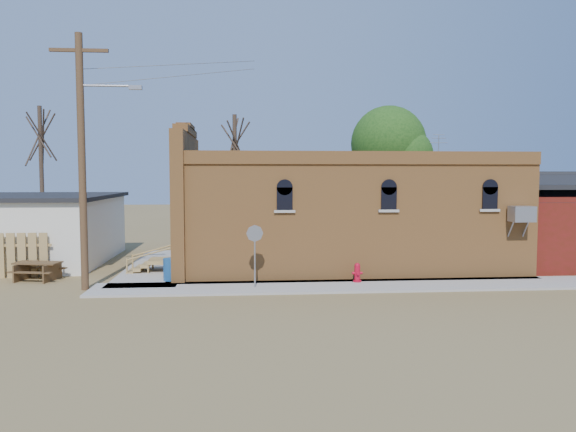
{
  "coord_description": "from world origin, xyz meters",
  "views": [
    {
      "loc": [
        -2.59,
        -19.09,
        4.09
      ],
      "look_at": [
        -0.71,
        3.93,
        2.4
      ],
      "focal_mm": 35.0,
      "sensor_mm": 36.0,
      "label": 1
    }
  ],
  "objects": [
    {
      "name": "tree_leafy",
      "position": [
        6.0,
        13.5,
        5.93
      ],
      "size": [
        4.4,
        4.4,
        8.15
      ],
      "color": "#483729",
      "rests_on": "ground"
    },
    {
      "name": "ground",
      "position": [
        0.0,
        0.0,
        0.0
      ],
      "size": [
        120.0,
        120.0,
        0.0
      ],
      "primitive_type": "plane",
      "color": "brown",
      "rests_on": "ground"
    },
    {
      "name": "red_shed",
      "position": [
        11.5,
        5.5,
        2.27
      ],
      "size": [
        5.4,
        6.4,
        4.3
      ],
      "color": "#501A0D",
      "rests_on": "ground"
    },
    {
      "name": "brick_bar",
      "position": [
        1.64,
        5.49,
        2.34
      ],
      "size": [
        16.4,
        7.97,
        6.3
      ],
      "color": "#C57C3C",
      "rests_on": "ground"
    },
    {
      "name": "utility_pole",
      "position": [
        -8.14,
        1.2,
        4.77
      ],
      "size": [
        3.12,
        0.26,
        9.0
      ],
      "color": "#4A391D",
      "rests_on": "ground"
    },
    {
      "name": "sidewalk_south",
      "position": [
        1.5,
        0.9,
        0.04
      ],
      "size": [
        19.0,
        2.2,
        0.08
      ],
      "primitive_type": "cube",
      "color": "#9E9991",
      "rests_on": "ground"
    },
    {
      "name": "sidewalk_west",
      "position": [
        -6.3,
        6.0,
        0.04
      ],
      "size": [
        2.6,
        10.0,
        0.08
      ],
      "primitive_type": "cube",
      "color": "#9E9991",
      "rests_on": "ground"
    },
    {
      "name": "tree_bare_far",
      "position": [
        -14.0,
        14.0,
        6.36
      ],
      "size": [
        2.8,
        2.8,
        8.16
      ],
      "color": "#483729",
      "rests_on": "ground"
    },
    {
      "name": "stop_sign",
      "position": [
        -2.16,
        0.79,
        1.8
      ],
      "size": [
        0.61,
        0.15,
        2.24
      ],
      "rotation": [
        0.0,
        0.0,
        -0.25
      ],
      "color": "#949499",
      "rests_on": "sidewalk_south"
    },
    {
      "name": "tree_bare_near",
      "position": [
        -3.0,
        13.0,
        5.96
      ],
      "size": [
        2.8,
        2.8,
        7.65
      ],
      "color": "#483729",
      "rests_on": "ground"
    },
    {
      "name": "trash_barrel",
      "position": [
        -5.33,
        2.36,
        0.5
      ],
      "size": [
        0.7,
        0.7,
        0.84
      ],
      "primitive_type": "cylinder",
      "rotation": [
        0.0,
        0.0,
        -0.35
      ],
      "color": "#1C4E8C",
      "rests_on": "sidewalk_west"
    },
    {
      "name": "picnic_table",
      "position": [
        -10.53,
        3.2,
        0.47
      ],
      "size": [
        1.94,
        1.6,
        0.72
      ],
      "rotation": [
        0.0,
        0.0,
        -0.2
      ],
      "color": "brown",
      "rests_on": "ground"
    },
    {
      "name": "fire_hydrant",
      "position": [
        1.7,
        1.47,
        0.43
      ],
      "size": [
        0.4,
        0.37,
        0.72
      ],
      "rotation": [
        0.0,
        0.0,
        -0.06
      ],
      "color": "#B30A22",
      "rests_on": "sidewalk_south"
    }
  ]
}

